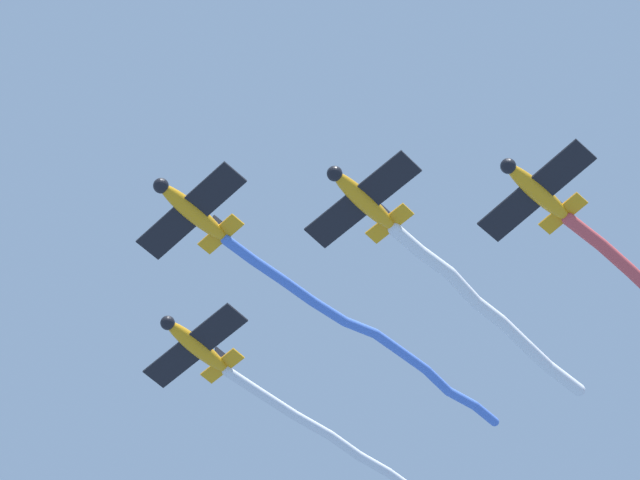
{
  "coord_description": "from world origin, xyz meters",
  "views": [
    {
      "loc": [
        39.85,
        20.91,
        6.77
      ],
      "look_at": [
        -1.05,
        3.56,
        76.63
      ],
      "focal_mm": 75.76,
      "sensor_mm": 36.0,
      "label": 1
    }
  ],
  "objects_px": {
    "airplane_lead": "(191,211)",
    "airplane_slot": "(536,191)",
    "airplane_right_wing": "(195,345)",
    "airplane_left_wing": "(363,199)"
  },
  "relations": [
    {
      "from": "airplane_left_wing",
      "to": "airplane_right_wing",
      "type": "bearing_deg",
      "value": -92.86
    },
    {
      "from": "airplane_left_wing",
      "to": "airplane_lead",
      "type": "bearing_deg",
      "value": -50.88
    },
    {
      "from": "airplane_lead",
      "to": "airplane_slot",
      "type": "bearing_deg",
      "value": 130.26
    },
    {
      "from": "airplane_left_wing",
      "to": "airplane_slot",
      "type": "xyz_separation_m",
      "value": [
        -3.32,
        9.85,
        -0.3
      ]
    },
    {
      "from": "airplane_slot",
      "to": "airplane_right_wing",
      "type": "bearing_deg",
      "value": -72.68
    },
    {
      "from": "airplane_left_wing",
      "to": "airplane_right_wing",
      "type": "xyz_separation_m",
      "value": [
        -6.14,
        -14.19,
        0.3
      ]
    },
    {
      "from": "airplane_right_wing",
      "to": "airplane_left_wing",
      "type": "bearing_deg",
      "value": 87.06
    },
    {
      "from": "airplane_lead",
      "to": "airplane_right_wing",
      "type": "bearing_deg",
      "value": -133.74
    },
    {
      "from": "airplane_right_wing",
      "to": "airplane_lead",
      "type": "bearing_deg",
      "value": 45.06
    },
    {
      "from": "airplane_lead",
      "to": "airplane_slot",
      "type": "distance_m",
      "value": 20.8
    }
  ]
}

